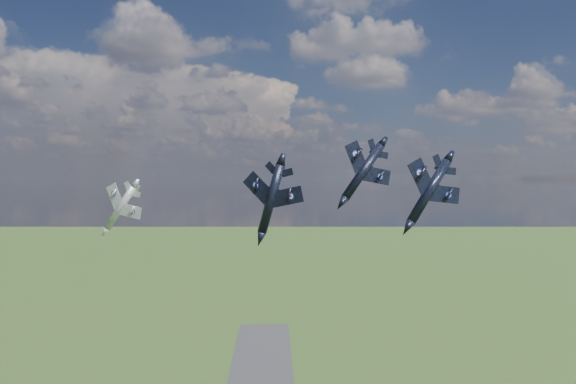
{
  "coord_description": "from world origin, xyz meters",
  "views": [
    {
      "loc": [
        5.07,
        -74.77,
        84.5
      ],
      "look_at": [
        7.44,
        12.25,
        82.55
      ],
      "focal_mm": 35.0,
      "sensor_mm": 36.0,
      "label": 1
    }
  ],
  "objects_px": {
    "jet_right_navy": "(429,191)",
    "jet_left_silver": "(120,207)",
    "jet_high_navy": "(363,171)",
    "jet_lead_navy": "(271,199)"
  },
  "relations": [
    {
      "from": "jet_right_navy",
      "to": "jet_high_navy",
      "type": "height_order",
      "value": "jet_high_navy"
    },
    {
      "from": "jet_right_navy",
      "to": "jet_high_navy",
      "type": "distance_m",
      "value": 23.95
    },
    {
      "from": "jet_high_navy",
      "to": "jet_left_silver",
      "type": "bearing_deg",
      "value": 157.66
    },
    {
      "from": "jet_lead_navy",
      "to": "jet_high_navy",
      "type": "height_order",
      "value": "jet_high_navy"
    },
    {
      "from": "jet_high_navy",
      "to": "jet_left_silver",
      "type": "relative_size",
      "value": 1.24
    },
    {
      "from": "jet_right_navy",
      "to": "jet_left_silver",
      "type": "distance_m",
      "value": 52.53
    },
    {
      "from": "jet_lead_navy",
      "to": "jet_high_navy",
      "type": "distance_m",
      "value": 20.22
    },
    {
      "from": "jet_lead_navy",
      "to": "jet_right_navy",
      "type": "height_order",
      "value": "jet_right_navy"
    },
    {
      "from": "jet_lead_navy",
      "to": "jet_left_silver",
      "type": "xyz_separation_m",
      "value": [
        -25.87,
        13.06,
        -1.95
      ]
    },
    {
      "from": "jet_lead_navy",
      "to": "jet_right_navy",
      "type": "xyz_separation_m",
      "value": [
        20.58,
        -11.26,
        1.34
      ]
    }
  ]
}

